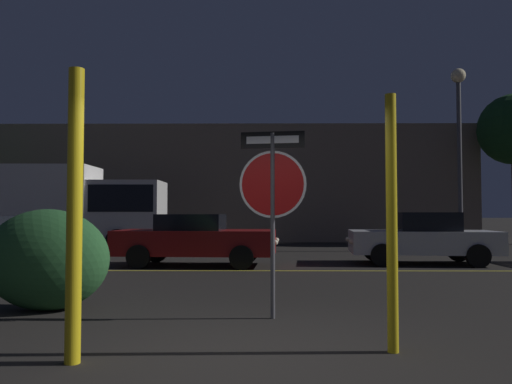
{
  "coord_description": "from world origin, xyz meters",
  "views": [
    {
      "loc": [
        0.26,
        -4.91,
        1.4
      ],
      "look_at": [
        0.18,
        5.3,
        1.82
      ],
      "focal_mm": 35.0,
      "sensor_mm": 36.0,
      "label": 1
    }
  ],
  "objects_px": {
    "yellow_pole_right": "(392,222)",
    "passing_car_3": "(423,238)",
    "stop_sign": "(273,186)",
    "street_lamp": "(459,122)",
    "hedge_bush_1": "(47,260)",
    "yellow_pole_left": "(75,214)",
    "passing_car_2": "(195,239)",
    "delivery_truck": "(73,206)"
  },
  "relations": [
    {
      "from": "delivery_truck",
      "to": "yellow_pole_left",
      "type": "bearing_deg",
      "value": 20.04
    },
    {
      "from": "passing_car_3",
      "to": "delivery_truck",
      "type": "xyz_separation_m",
      "value": [
        -11.27,
        4.42,
        0.96
      ]
    },
    {
      "from": "hedge_bush_1",
      "to": "passing_car_2",
      "type": "relative_size",
      "value": 0.41
    },
    {
      "from": "passing_car_3",
      "to": "delivery_truck",
      "type": "bearing_deg",
      "value": 73.87
    },
    {
      "from": "passing_car_3",
      "to": "delivery_truck",
      "type": "relative_size",
      "value": 0.62
    },
    {
      "from": "stop_sign",
      "to": "hedge_bush_1",
      "type": "relative_size",
      "value": 1.39
    },
    {
      "from": "yellow_pole_left",
      "to": "delivery_truck",
      "type": "distance_m",
      "value": 14.36
    },
    {
      "from": "stop_sign",
      "to": "yellow_pole_left",
      "type": "xyz_separation_m",
      "value": [
        -1.91,
        -1.98,
        -0.37
      ]
    },
    {
      "from": "passing_car_3",
      "to": "hedge_bush_1",
      "type": "bearing_deg",
      "value": 136.23
    },
    {
      "from": "delivery_truck",
      "to": "stop_sign",
      "type": "bearing_deg",
      "value": 30.75
    },
    {
      "from": "stop_sign",
      "to": "yellow_pole_right",
      "type": "distance_m",
      "value": 2.02
    },
    {
      "from": "yellow_pole_left",
      "to": "passing_car_2",
      "type": "bearing_deg",
      "value": 89.79
    },
    {
      "from": "yellow_pole_left",
      "to": "hedge_bush_1",
      "type": "bearing_deg",
      "value": 117.95
    },
    {
      "from": "yellow_pole_right",
      "to": "passing_car_2",
      "type": "xyz_separation_m",
      "value": [
        -3.05,
        8.14,
        -0.61
      ]
    },
    {
      "from": "stop_sign",
      "to": "yellow_pole_left",
      "type": "bearing_deg",
      "value": -125.15
    },
    {
      "from": "yellow_pole_left",
      "to": "passing_car_3",
      "type": "relative_size",
      "value": 0.68
    },
    {
      "from": "passing_car_3",
      "to": "delivery_truck",
      "type": "height_order",
      "value": "delivery_truck"
    },
    {
      "from": "passing_car_2",
      "to": "passing_car_3",
      "type": "distance_m",
      "value": 6.18
    },
    {
      "from": "yellow_pole_right",
      "to": "street_lamp",
      "type": "relative_size",
      "value": 0.39
    },
    {
      "from": "hedge_bush_1",
      "to": "street_lamp",
      "type": "height_order",
      "value": "street_lamp"
    },
    {
      "from": "stop_sign",
      "to": "street_lamp",
      "type": "height_order",
      "value": "street_lamp"
    },
    {
      "from": "passing_car_3",
      "to": "street_lamp",
      "type": "height_order",
      "value": "street_lamp"
    },
    {
      "from": "stop_sign",
      "to": "passing_car_3",
      "type": "relative_size",
      "value": 0.61
    },
    {
      "from": "passing_car_3",
      "to": "street_lamp",
      "type": "xyz_separation_m",
      "value": [
        2.88,
        4.6,
        4.04
      ]
    },
    {
      "from": "hedge_bush_1",
      "to": "street_lamp",
      "type": "relative_size",
      "value": 0.27
    },
    {
      "from": "yellow_pole_right",
      "to": "street_lamp",
      "type": "distance_m",
      "value": 14.91
    },
    {
      "from": "stop_sign",
      "to": "yellow_pole_right",
      "type": "bearing_deg",
      "value": -44.81
    },
    {
      "from": "yellow_pole_right",
      "to": "hedge_bush_1",
      "type": "height_order",
      "value": "yellow_pole_right"
    },
    {
      "from": "stop_sign",
      "to": "street_lamp",
      "type": "bearing_deg",
      "value": 67.28
    },
    {
      "from": "passing_car_2",
      "to": "passing_car_3",
      "type": "xyz_separation_m",
      "value": [
        6.16,
        0.48,
        0.01
      ]
    },
    {
      "from": "stop_sign",
      "to": "yellow_pole_right",
      "type": "xyz_separation_m",
      "value": [
        1.17,
        -1.59,
        -0.45
      ]
    },
    {
      "from": "yellow_pole_left",
      "to": "delivery_truck",
      "type": "bearing_deg",
      "value": 110.72
    },
    {
      "from": "delivery_truck",
      "to": "passing_car_2",
      "type": "bearing_deg",
      "value": 45.56
    },
    {
      "from": "passing_car_2",
      "to": "yellow_pole_left",
      "type": "bearing_deg",
      "value": 3.32
    },
    {
      "from": "yellow_pole_left",
      "to": "delivery_truck",
      "type": "relative_size",
      "value": 0.42
    },
    {
      "from": "hedge_bush_1",
      "to": "yellow_pole_right",
      "type": "bearing_deg",
      "value": -25.49
    },
    {
      "from": "stop_sign",
      "to": "hedge_bush_1",
      "type": "bearing_deg",
      "value": 179.94
    },
    {
      "from": "yellow_pole_right",
      "to": "passing_car_3",
      "type": "xyz_separation_m",
      "value": [
        3.11,
        8.62,
        -0.6
      ]
    },
    {
      "from": "passing_car_2",
      "to": "street_lamp",
      "type": "distance_m",
      "value": 11.13
    },
    {
      "from": "stop_sign",
      "to": "yellow_pole_right",
      "type": "height_order",
      "value": "yellow_pole_right"
    },
    {
      "from": "stop_sign",
      "to": "delivery_truck",
      "type": "relative_size",
      "value": 0.38
    },
    {
      "from": "stop_sign",
      "to": "delivery_truck",
      "type": "bearing_deg",
      "value": 130.31
    }
  ]
}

